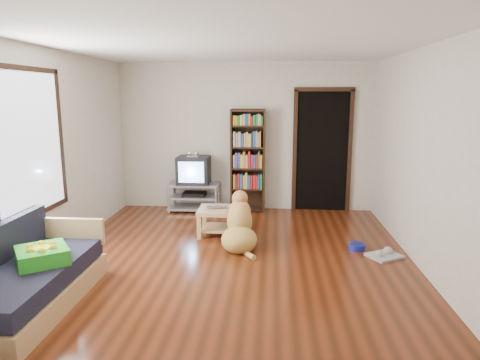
# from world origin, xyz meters

# --- Properties ---
(ground) EXTENTS (5.00, 5.00, 0.00)m
(ground) POSITION_xyz_m (0.00, 0.00, 0.00)
(ground) COLOR #5F2510
(ground) RESTS_ON ground
(ceiling) EXTENTS (5.00, 5.00, 0.00)m
(ceiling) POSITION_xyz_m (0.00, 0.00, 2.60)
(ceiling) COLOR white
(ceiling) RESTS_ON ground
(wall_back) EXTENTS (4.50, 0.00, 4.50)m
(wall_back) POSITION_xyz_m (0.00, 2.50, 1.30)
(wall_back) COLOR beige
(wall_back) RESTS_ON ground
(wall_front) EXTENTS (4.50, 0.00, 4.50)m
(wall_front) POSITION_xyz_m (0.00, -2.50, 1.30)
(wall_front) COLOR beige
(wall_front) RESTS_ON ground
(wall_left) EXTENTS (0.00, 5.00, 5.00)m
(wall_left) POSITION_xyz_m (-2.25, 0.00, 1.30)
(wall_left) COLOR beige
(wall_left) RESTS_ON ground
(wall_right) EXTENTS (0.00, 5.00, 5.00)m
(wall_right) POSITION_xyz_m (2.25, 0.00, 1.30)
(wall_right) COLOR beige
(wall_right) RESTS_ON ground
(green_cushion) EXTENTS (0.63, 0.63, 0.15)m
(green_cushion) POSITION_xyz_m (-1.75, -1.29, 0.50)
(green_cushion) COLOR green
(green_cushion) RESTS_ON sofa
(laptop) EXTENTS (0.35, 0.27, 0.02)m
(laptop) POSITION_xyz_m (-0.31, 0.92, 0.41)
(laptop) COLOR #B7B7BB
(laptop) RESTS_ON coffee_table
(dog_bowl) EXTENTS (0.22, 0.22, 0.08)m
(dog_bowl) POSITION_xyz_m (1.63, 0.47, 0.04)
(dog_bowl) COLOR navy
(dog_bowl) RESTS_ON ground
(grey_rag) EXTENTS (0.51, 0.48, 0.03)m
(grey_rag) POSITION_xyz_m (1.93, 0.22, 0.01)
(grey_rag) COLOR #A9A9A9
(grey_rag) RESTS_ON ground
(window) EXTENTS (0.03, 1.46, 1.70)m
(window) POSITION_xyz_m (-2.23, -0.50, 1.50)
(window) COLOR white
(window) RESTS_ON wall_left
(doorway) EXTENTS (1.03, 0.05, 2.19)m
(doorway) POSITION_xyz_m (1.35, 2.48, 1.12)
(doorway) COLOR black
(doorway) RESTS_ON wall_back
(tv_stand) EXTENTS (0.90, 0.45, 0.50)m
(tv_stand) POSITION_xyz_m (-0.90, 2.25, 0.27)
(tv_stand) COLOR #99999E
(tv_stand) RESTS_ON ground
(crt_tv) EXTENTS (0.55, 0.52, 0.58)m
(crt_tv) POSITION_xyz_m (-0.90, 2.27, 0.74)
(crt_tv) COLOR black
(crt_tv) RESTS_ON tv_stand
(bookshelf) EXTENTS (0.60, 0.30, 1.80)m
(bookshelf) POSITION_xyz_m (0.05, 2.34, 1.00)
(bookshelf) COLOR black
(bookshelf) RESTS_ON ground
(sofa) EXTENTS (0.80, 1.80, 0.80)m
(sofa) POSITION_xyz_m (-1.87, -1.38, 0.26)
(sofa) COLOR tan
(sofa) RESTS_ON ground
(coffee_table) EXTENTS (0.55, 0.55, 0.40)m
(coffee_table) POSITION_xyz_m (-0.31, 0.95, 0.28)
(coffee_table) COLOR tan
(coffee_table) RESTS_ON ground
(dog) EXTENTS (0.51, 0.92, 0.77)m
(dog) POSITION_xyz_m (0.05, 0.44, 0.28)
(dog) COLOR #B98D47
(dog) RESTS_ON ground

